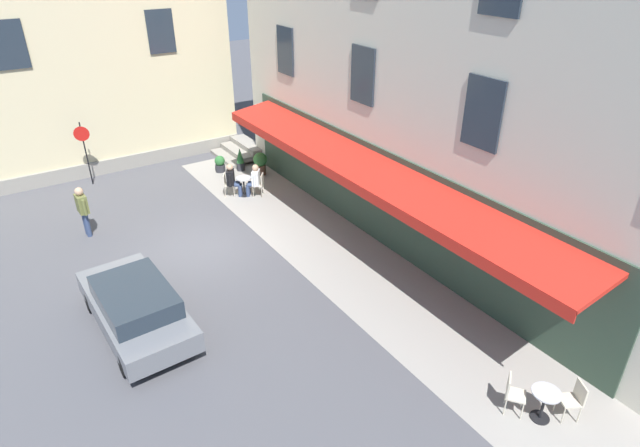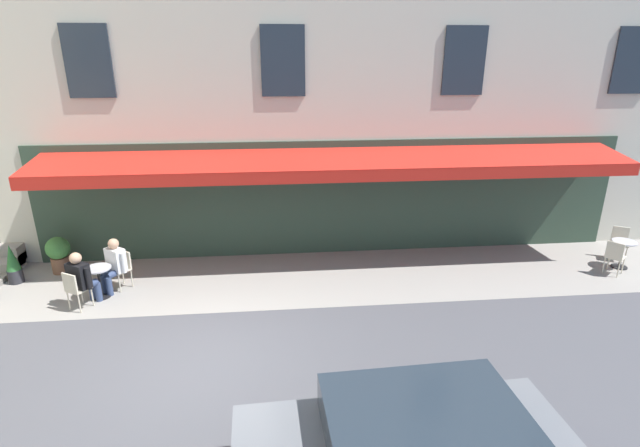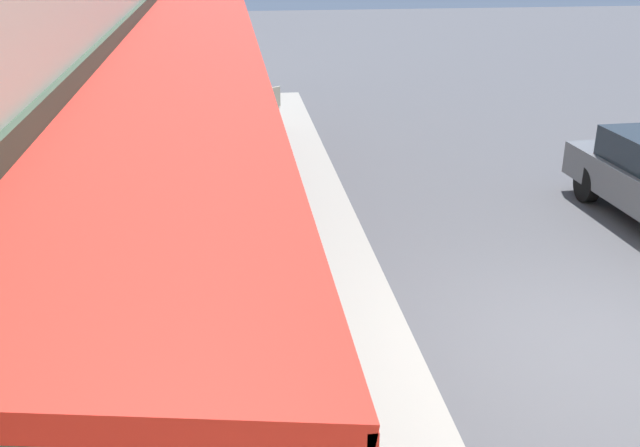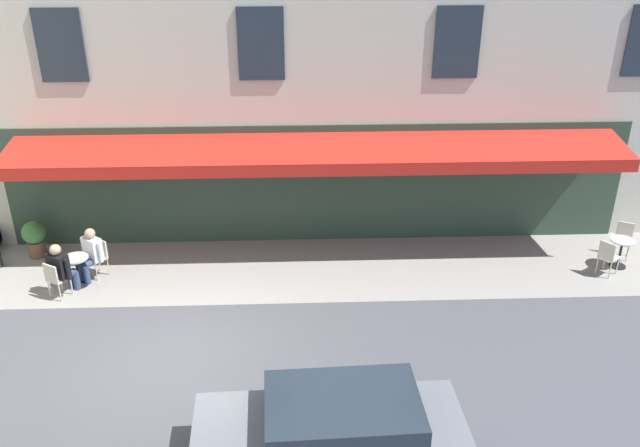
{
  "view_description": "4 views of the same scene",
  "coord_description": "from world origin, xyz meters",
  "px_view_note": "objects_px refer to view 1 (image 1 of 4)",
  "views": [
    {
      "loc": [
        -14.33,
        4.9,
        8.85
      ],
      "look_at": [
        -2.92,
        -2.6,
        1.39
      ],
      "focal_mm": 29.43,
      "sensor_mm": 36.0,
      "label": 1
    },
    {
      "loc": [
        -1.4,
        7.46,
        5.35
      ],
      "look_at": [
        -2.46,
        -3.62,
        1.36
      ],
      "focal_mm": 26.46,
      "sensor_mm": 36.0,
      "label": 2
    },
    {
      "loc": [
        6.32,
        -3.72,
        4.25
      ],
      "look_at": [
        -1.95,
        -2.67,
        0.81
      ],
      "focal_mm": 40.3,
      "sensor_mm": 36.0,
      "label": 3
    },
    {
      "loc": [
        -2.44,
        10.79,
        8.18
      ],
      "look_at": [
        -3.0,
        -3.38,
        1.24
      ],
      "focal_mm": 36.81,
      "sensor_mm": 36.0,
      "label": 4
    }
  ],
  "objects_px": {
    "cafe_table_mid_terrace": "(544,401)",
    "walking_pedestrian_in_olive": "(83,208)",
    "potted_plant_entrance_left": "(220,164)",
    "potted_plant_mid_terrace": "(240,160)",
    "cafe_chair_cream_facing_street": "(227,183)",
    "parked_car_grey": "(136,306)",
    "cafe_table_near_entrance": "(244,184)",
    "cafe_chair_cream_corner_right": "(260,183)",
    "seated_companion_in_black": "(233,179)",
    "no_parking_sign": "(83,142)",
    "seated_patron_in_white": "(254,179)",
    "cafe_chair_cream_corner_left": "(512,391)",
    "potted_plant_entrance_right": "(260,162)",
    "cafe_chair_cream_under_awning": "(575,397)"
  },
  "relations": [
    {
      "from": "cafe_table_near_entrance",
      "to": "cafe_chair_cream_under_awning",
      "type": "distance_m",
      "value": 13.53
    },
    {
      "from": "cafe_chair_cream_under_awning",
      "to": "potted_plant_mid_terrace",
      "type": "relative_size",
      "value": 0.91
    },
    {
      "from": "walking_pedestrian_in_olive",
      "to": "cafe_table_mid_terrace",
      "type": "bearing_deg",
      "value": -155.14
    },
    {
      "from": "cafe_table_near_entrance",
      "to": "cafe_table_mid_terrace",
      "type": "bearing_deg",
      "value": -178.4
    },
    {
      "from": "potted_plant_mid_terrace",
      "to": "parked_car_grey",
      "type": "relative_size",
      "value": 0.23
    },
    {
      "from": "cafe_table_mid_terrace",
      "to": "potted_plant_entrance_left",
      "type": "relative_size",
      "value": 1.06
    },
    {
      "from": "cafe_table_mid_terrace",
      "to": "potted_plant_mid_terrace",
      "type": "relative_size",
      "value": 0.75
    },
    {
      "from": "seated_patron_in_white",
      "to": "parked_car_grey",
      "type": "height_order",
      "value": "parked_car_grey"
    },
    {
      "from": "cafe_chair_cream_facing_street",
      "to": "cafe_table_mid_terrace",
      "type": "relative_size",
      "value": 1.21
    },
    {
      "from": "cafe_chair_cream_corner_left",
      "to": "potted_plant_entrance_left",
      "type": "xyz_separation_m",
      "value": [
        15.41,
        -0.2,
        -0.19
      ]
    },
    {
      "from": "no_parking_sign",
      "to": "potted_plant_mid_terrace",
      "type": "xyz_separation_m",
      "value": [
        -2.0,
        -5.7,
        -1.31
      ]
    },
    {
      "from": "cafe_chair_cream_facing_street",
      "to": "potted_plant_mid_terrace",
      "type": "xyz_separation_m",
      "value": [
        2.05,
        -1.53,
        -0.06
      ]
    },
    {
      "from": "potted_plant_entrance_right",
      "to": "potted_plant_entrance_left",
      "type": "bearing_deg",
      "value": 46.65
    },
    {
      "from": "walking_pedestrian_in_olive",
      "to": "potted_plant_entrance_right",
      "type": "xyz_separation_m",
      "value": [
        1.4,
        -7.28,
        -0.48
      ]
    },
    {
      "from": "cafe_chair_cream_corner_right",
      "to": "seated_patron_in_white",
      "type": "distance_m",
      "value": 0.26
    },
    {
      "from": "cafe_chair_cream_under_awning",
      "to": "seated_patron_in_white",
      "type": "xyz_separation_m",
      "value": [
        13.24,
        0.59,
        0.15
      ]
    },
    {
      "from": "cafe_chair_cream_corner_right",
      "to": "walking_pedestrian_in_olive",
      "type": "bearing_deg",
      "value": 85.67
    },
    {
      "from": "seated_companion_in_black",
      "to": "cafe_chair_cream_under_awning",
      "type": "bearing_deg",
      "value": -174.66
    },
    {
      "from": "seated_companion_in_black",
      "to": "potted_plant_mid_terrace",
      "type": "height_order",
      "value": "seated_companion_in_black"
    },
    {
      "from": "cafe_table_mid_terrace",
      "to": "walking_pedestrian_in_olive",
      "type": "xyz_separation_m",
      "value": [
        13.28,
        6.15,
        0.53
      ]
    },
    {
      "from": "cafe_chair_cream_under_awning",
      "to": "no_parking_sign",
      "type": "xyz_separation_m",
      "value": [
        17.86,
        5.64,
        1.25
      ]
    },
    {
      "from": "potted_plant_entrance_right",
      "to": "cafe_table_mid_terrace",
      "type": "bearing_deg",
      "value": 175.59
    },
    {
      "from": "no_parking_sign",
      "to": "cafe_chair_cream_corner_right",
      "type": "bearing_deg",
      "value": -132.33
    },
    {
      "from": "seated_patron_in_white",
      "to": "walking_pedestrian_in_olive",
      "type": "bearing_deg",
      "value": 86.77
    },
    {
      "from": "seated_companion_in_black",
      "to": "parked_car_grey",
      "type": "relative_size",
      "value": 0.3
    },
    {
      "from": "cafe_table_near_entrance",
      "to": "cafe_chair_cream_facing_street",
      "type": "xyz_separation_m",
      "value": [
        0.32,
        0.55,
        0.06
      ]
    },
    {
      "from": "cafe_chair_cream_facing_street",
      "to": "parked_car_grey",
      "type": "height_order",
      "value": "parked_car_grey"
    },
    {
      "from": "cafe_chair_cream_corner_left",
      "to": "potted_plant_mid_terrace",
      "type": "xyz_separation_m",
      "value": [
        15.05,
        -0.99,
        -0.06
      ]
    },
    {
      "from": "cafe_table_mid_terrace",
      "to": "seated_patron_in_white",
      "type": "distance_m",
      "value": 12.94
    },
    {
      "from": "potted_plant_entrance_left",
      "to": "potted_plant_mid_terrace",
      "type": "distance_m",
      "value": 0.88
    },
    {
      "from": "cafe_chair_cream_facing_street",
      "to": "cafe_chair_cream_under_awning",
      "type": "height_order",
      "value": "same"
    },
    {
      "from": "walking_pedestrian_in_olive",
      "to": "potted_plant_entrance_left",
      "type": "xyz_separation_m",
      "value": [
        2.64,
        -5.98,
        -0.67
      ]
    },
    {
      "from": "walking_pedestrian_in_olive",
      "to": "potted_plant_entrance_left",
      "type": "height_order",
      "value": "walking_pedestrian_in_olive"
    },
    {
      "from": "potted_plant_entrance_left",
      "to": "parked_car_grey",
      "type": "distance_m",
      "value": 10.34
    },
    {
      "from": "cafe_table_mid_terrace",
      "to": "walking_pedestrian_in_olive",
      "type": "distance_m",
      "value": 14.65
    },
    {
      "from": "seated_companion_in_black",
      "to": "no_parking_sign",
      "type": "xyz_separation_m",
      "value": [
        4.16,
        4.36,
        1.09
      ]
    },
    {
      "from": "potted_plant_entrance_left",
      "to": "seated_patron_in_white",
      "type": "bearing_deg",
      "value": -177.38
    },
    {
      "from": "potted_plant_entrance_right",
      "to": "walking_pedestrian_in_olive",
      "type": "bearing_deg",
      "value": 100.9
    },
    {
      "from": "no_parking_sign",
      "to": "seated_patron_in_white",
      "type": "bearing_deg",
      "value": -132.48
    },
    {
      "from": "cafe_table_near_entrance",
      "to": "cafe_chair_cream_corner_right",
      "type": "xyz_separation_m",
      "value": [
        -0.39,
        -0.5,
        0.06
      ]
    },
    {
      "from": "cafe_chair_cream_corner_left",
      "to": "seated_patron_in_white",
      "type": "distance_m",
      "value": 12.43
    },
    {
      "from": "parked_car_grey",
      "to": "cafe_chair_cream_under_awning",
      "type": "bearing_deg",
      "value": -139.32
    },
    {
      "from": "seated_patron_in_white",
      "to": "potted_plant_entrance_left",
      "type": "xyz_separation_m",
      "value": [
        2.98,
        0.14,
        -0.34
      ]
    },
    {
      "from": "cafe_chair_cream_facing_street",
      "to": "cafe_table_mid_terrace",
      "type": "bearing_deg",
      "value": -176.13
    },
    {
      "from": "no_parking_sign",
      "to": "parked_car_grey",
      "type": "relative_size",
      "value": 0.59
    },
    {
      "from": "cafe_table_near_entrance",
      "to": "cafe_table_mid_terrace",
      "type": "height_order",
      "value": "same"
    },
    {
      "from": "cafe_chair_cream_under_awning",
      "to": "walking_pedestrian_in_olive",
      "type": "distance_m",
      "value": 15.16
    },
    {
      "from": "seated_patron_in_white",
      "to": "potted_plant_mid_terrace",
      "type": "bearing_deg",
      "value": -14.02
    },
    {
      "from": "seated_patron_in_white",
      "to": "potted_plant_entrance_left",
      "type": "height_order",
      "value": "seated_patron_in_white"
    },
    {
      "from": "cafe_chair_cream_facing_street",
      "to": "potted_plant_entrance_right",
      "type": "distance_m",
      "value": 2.36
    }
  ]
}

